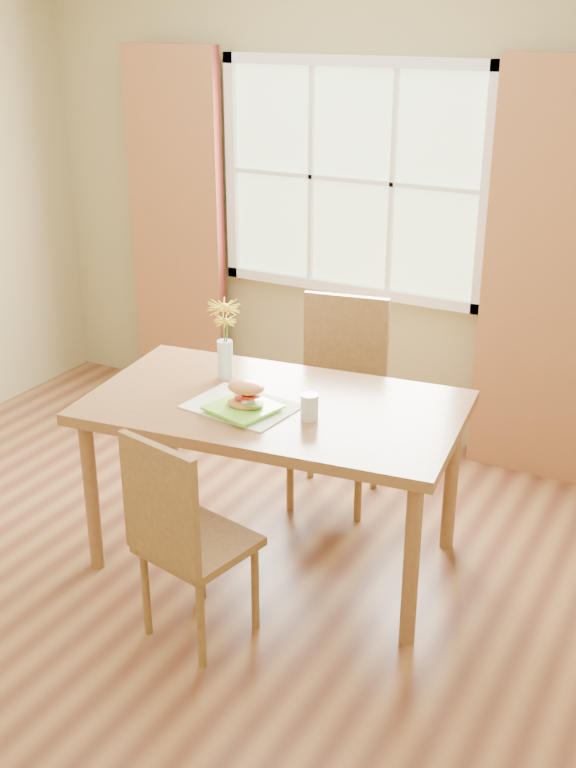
# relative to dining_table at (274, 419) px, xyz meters

# --- Properties ---
(room) EXTENTS (4.24, 3.84, 2.74)m
(room) POSITION_rel_dining_table_xyz_m (-0.34, -0.36, 0.64)
(room) COLOR brown
(room) RESTS_ON ground
(window) EXTENTS (1.62, 0.06, 1.32)m
(window) POSITION_rel_dining_table_xyz_m (-0.34, 1.51, 0.79)
(window) COLOR #A9C393
(window) RESTS_ON room
(curtain_left) EXTENTS (0.65, 0.08, 2.20)m
(curtain_left) POSITION_rel_dining_table_xyz_m (-1.49, 1.42, 0.39)
(curtain_left) COLOR maroon
(curtain_left) RESTS_ON room
(curtain_right) EXTENTS (0.65, 0.08, 2.20)m
(curtain_right) POSITION_rel_dining_table_xyz_m (0.81, 1.42, 0.39)
(curtain_right) COLOR maroon
(curtain_right) RESTS_ON room
(dining_table) EXTENTS (1.73, 1.11, 0.80)m
(dining_table) POSITION_rel_dining_table_xyz_m (0.00, 0.00, 0.00)
(dining_table) COLOR brown
(dining_table) RESTS_ON room
(chair_near) EXTENTS (0.46, 0.46, 0.93)m
(chair_near) POSITION_rel_dining_table_xyz_m (-0.02, -0.70, -0.20)
(chair_near) COLOR brown
(chair_near) RESTS_ON room
(chair_far) EXTENTS (0.51, 0.51, 1.06)m
(chair_far) POSITION_rel_dining_table_xyz_m (-0.02, 0.71, -0.13)
(chair_far) COLOR brown
(chair_far) RESTS_ON room
(placemat) EXTENTS (0.48, 0.38, 0.01)m
(placemat) POSITION_rel_dining_table_xyz_m (-0.10, -0.11, 0.09)
(placemat) COLOR #E4EEC9
(placemat) RESTS_ON dining_table
(plate) EXTENTS (0.31, 0.31, 0.01)m
(plate) POSITION_rel_dining_table_xyz_m (-0.07, -0.16, 0.09)
(plate) COLOR #83E338
(plate) RESTS_ON placemat
(croissant_sandwich) EXTENTS (0.19, 0.14, 0.12)m
(croissant_sandwich) POSITION_rel_dining_table_xyz_m (-0.05, -0.15, 0.16)
(croissant_sandwich) COLOR #C67943
(croissant_sandwich) RESTS_ON plate
(water_glass) EXTENTS (0.08, 0.08, 0.11)m
(water_glass) POSITION_rel_dining_table_xyz_m (0.22, -0.08, 0.14)
(water_glass) COLOR silver
(water_glass) RESTS_ON dining_table
(flower_vase) EXTENTS (0.15, 0.15, 0.37)m
(flower_vase) POSITION_rel_dining_table_xyz_m (-0.34, 0.14, 0.31)
(flower_vase) COLOR silver
(flower_vase) RESTS_ON dining_table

